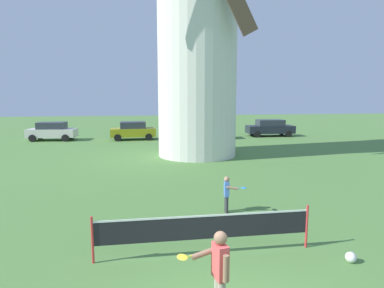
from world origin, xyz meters
The scene contains 9 objects.
windmill centered at (2.08, 15.64, 7.94)m, with size 9.70×5.62×16.62m.
tennis_net centered at (0.01, 2.35, 0.68)m, with size 5.23×0.06×1.10m.
player_near centered at (-0.18, 0.14, 0.86)m, with size 0.87×0.51×1.53m.
player_far centered at (1.29, 5.12, 0.68)m, with size 0.70×0.54×1.20m.
stray_ball centered at (3.23, 1.48, 0.12)m, with size 0.25×0.25×0.25m, color silver.
parked_car_cream centered at (-8.94, 24.57, 0.81)m, with size 4.06×2.16×1.56m.
parked_car_mustard centered at (-2.14, 24.01, 0.81)m, with size 3.89×2.03×1.56m.
parked_car_silver centered at (4.35, 23.68, 0.81)m, with size 4.29×1.99×1.56m.
parked_car_black centered at (10.58, 24.59, 0.81)m, with size 4.44×2.03×1.56m.
Camera 1 is at (-1.44, -4.97, 3.77)m, focal length 30.95 mm.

